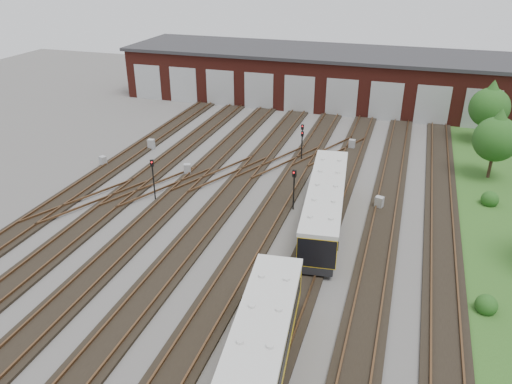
% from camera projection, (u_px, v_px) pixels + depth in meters
% --- Properties ---
extents(ground, '(120.00, 120.00, 0.00)m').
position_uv_depth(ground, '(201.00, 274.00, 30.17)').
color(ground, '#494643').
rests_on(ground, ground).
extents(track_network, '(30.40, 70.00, 0.33)m').
position_uv_depth(track_network, '(202.00, 266.00, 30.67)').
color(track_network, black).
rests_on(track_network, ground).
extents(maintenance_shed, '(51.00, 12.50, 6.35)m').
position_uv_depth(maintenance_shed, '(326.00, 76.00, 62.96)').
color(maintenance_shed, '#531C14').
rests_on(maintenance_shed, ground).
extents(metro_train, '(3.84, 45.55, 2.76)m').
position_uv_depth(metro_train, '(255.00, 369.00, 21.02)').
color(metro_train, black).
rests_on(metro_train, ground).
extents(signal_mast_0, '(0.30, 0.29, 3.46)m').
position_uv_depth(signal_mast_0, '(153.00, 175.00, 37.91)').
color(signal_mast_0, black).
rests_on(signal_mast_0, ground).
extents(signal_mast_1, '(0.25, 0.24, 3.12)m').
position_uv_depth(signal_mast_1, '(302.00, 136.00, 46.40)').
color(signal_mast_1, black).
rests_on(signal_mast_1, ground).
extents(signal_mast_2, '(0.30, 0.28, 3.21)m').
position_uv_depth(signal_mast_2, '(294.00, 184.00, 36.73)').
color(signal_mast_2, black).
rests_on(signal_mast_2, ground).
extents(signal_mast_3, '(0.24, 0.22, 2.85)m').
position_uv_depth(signal_mast_3, '(302.00, 142.00, 45.45)').
color(signal_mast_3, black).
rests_on(signal_mast_3, ground).
extents(relay_cabinet_0, '(0.70, 0.65, 0.94)m').
position_uv_depth(relay_cabinet_0, '(103.00, 161.00, 44.89)').
color(relay_cabinet_0, '#929497').
rests_on(relay_cabinet_0, ground).
extents(relay_cabinet_1, '(0.66, 0.57, 1.01)m').
position_uv_depth(relay_cabinet_1, '(151.00, 144.00, 48.67)').
color(relay_cabinet_1, '#929497').
rests_on(relay_cabinet_1, ground).
extents(relay_cabinet_2, '(0.72, 0.66, 0.96)m').
position_uv_depth(relay_cabinet_2, '(187.00, 169.00, 43.22)').
color(relay_cabinet_2, '#929497').
rests_on(relay_cabinet_2, ground).
extents(relay_cabinet_3, '(0.60, 0.51, 0.96)m').
position_uv_depth(relay_cabinet_3, '(352.00, 144.00, 48.72)').
color(relay_cabinet_3, '#929497').
rests_on(relay_cabinet_3, ground).
extents(relay_cabinet_4, '(0.70, 0.64, 0.98)m').
position_uv_depth(relay_cabinet_4, '(379.00, 203.00, 37.50)').
color(relay_cabinet_4, '#929497').
rests_on(relay_cabinet_4, ground).
extents(tree_0, '(3.87, 3.87, 6.41)m').
position_uv_depth(tree_0, '(490.00, 103.00, 48.74)').
color(tree_0, black).
rests_on(tree_0, ground).
extents(tree_1, '(3.72, 3.72, 6.16)m').
position_uv_depth(tree_1, '(497.00, 134.00, 41.05)').
color(tree_1, black).
rests_on(tree_1, ground).
extents(bush_0, '(1.19, 1.19, 1.19)m').
position_uv_depth(bush_0, '(487.00, 303.00, 26.78)').
color(bush_0, '#154614').
rests_on(bush_0, ground).
extents(bush_1, '(1.30, 1.30, 1.30)m').
position_uv_depth(bush_1, '(490.00, 197.00, 38.00)').
color(bush_1, '#154614').
rests_on(bush_1, ground).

